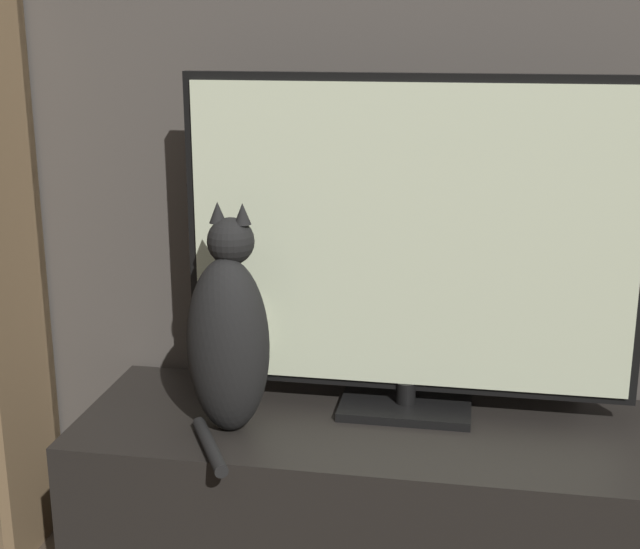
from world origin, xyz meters
The scene contains 4 objects.
wall_back centered at (0.00, 1.22, 1.30)m, with size 4.80×0.05×2.60m.
tv_stand centered at (0.00, 0.94, 0.23)m, with size 1.36×0.48×0.46m.
tv centered at (0.04, 1.03, 0.85)m, with size 1.00×0.18×0.75m.
cat centered at (-0.33, 0.87, 0.67)m, with size 0.19×0.31×0.50m.
Camera 1 is at (0.18, -0.86, 1.31)m, focal length 50.00 mm.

